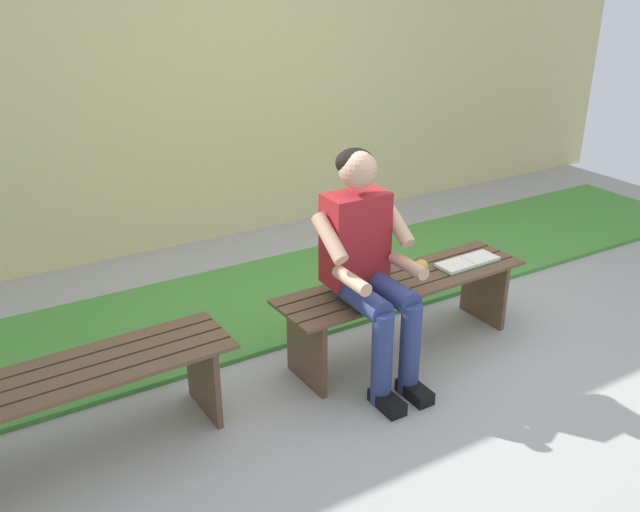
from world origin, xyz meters
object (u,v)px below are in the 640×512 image
(bench_near, at_px, (404,297))
(person_seated, at_px, (368,260))
(bench_far, at_px, (71,395))
(book_open, at_px, (467,262))
(apple, at_px, (421,266))

(bench_near, xyz_separation_m, person_seated, (0.33, 0.10, 0.35))
(bench_far, height_order, book_open, book_open)
(person_seated, xyz_separation_m, book_open, (-0.80, -0.08, -0.23))
(apple, bearing_deg, bench_near, 11.18)
(book_open, bearing_deg, bench_near, -4.30)
(person_seated, distance_m, apple, 0.53)
(person_seated, xyz_separation_m, apple, (-0.48, -0.13, -0.20))
(bench_far, bearing_deg, person_seated, 176.25)
(apple, distance_m, book_open, 0.32)
(bench_near, bearing_deg, book_open, 177.77)
(person_seated, distance_m, book_open, 0.83)
(bench_near, relative_size, book_open, 3.80)
(bench_far, relative_size, person_seated, 1.21)
(bench_near, relative_size, bench_far, 1.04)
(bench_near, height_order, person_seated, person_seated)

